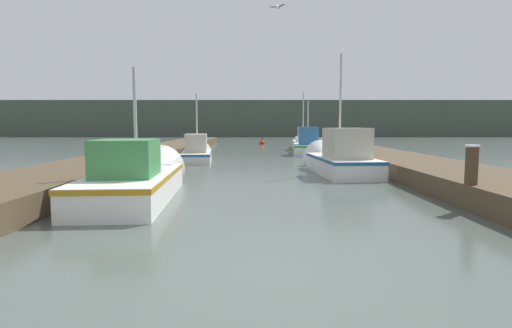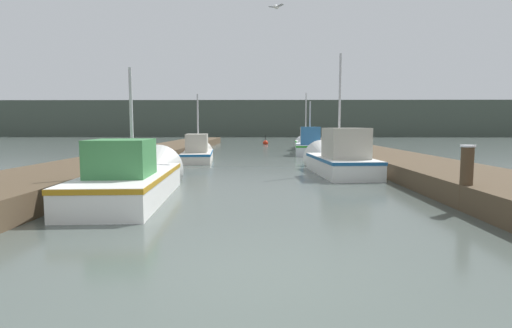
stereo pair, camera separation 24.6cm
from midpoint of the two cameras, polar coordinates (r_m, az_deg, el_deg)
ground_plane at (r=4.74m, az=0.23°, el=-15.89°), size 200.00×200.00×0.00m
dock_left at (r=21.19m, az=-15.27°, el=1.37°), size 2.86×40.00×0.53m
dock_right at (r=21.21m, az=15.02°, el=1.38°), size 2.86×40.00×0.53m
distant_shore_ridge at (r=68.68m, az=-0.19°, el=6.41°), size 120.00×16.00×5.56m
fishing_boat_0 at (r=10.48m, az=-16.99°, el=-1.81°), size 2.07×6.03×3.58m
fishing_boat_1 at (r=15.03m, az=10.86°, el=0.81°), size 2.02×5.44×4.75m
fishing_boat_2 at (r=20.26m, az=-8.94°, el=1.70°), size 1.82×5.35×3.69m
fishing_boat_3 at (r=24.71m, az=6.88°, el=2.65°), size 2.04×5.04×3.67m
fishing_boat_4 at (r=29.68m, az=6.24°, el=3.08°), size 1.52×6.23×4.43m
mooring_piling_0 at (r=9.19m, az=27.48°, el=-1.69°), size 0.28×0.28×1.34m
mooring_piling_1 at (r=19.94m, az=11.71°, el=1.84°), size 0.25×0.25×0.96m
channel_buoy at (r=36.57m, az=0.49°, el=3.04°), size 0.48×0.48×0.98m
seagull_lead at (r=14.35m, az=2.33°, el=21.52°), size 0.52×0.40×0.12m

